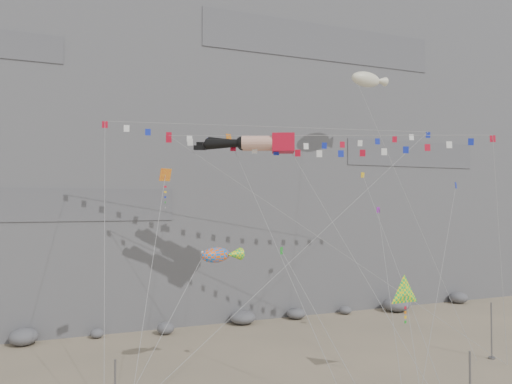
{
  "coord_description": "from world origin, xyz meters",
  "views": [
    {
      "loc": [
        -17.58,
        -30.2,
        12.17
      ],
      "look_at": [
        -1.78,
        9.0,
        13.1
      ],
      "focal_mm": 35.0,
      "sensor_mm": 36.0,
      "label": 1
    }
  ],
  "objects": [
    {
      "name": "ground",
      "position": [
        0.0,
        0.0,
        0.0
      ],
      "size": [
        120.0,
        120.0,
        0.0
      ],
      "primitive_type": "plane",
      "color": "gray",
      "rests_on": "ground"
    },
    {
      "name": "cliff",
      "position": [
        0.0,
        32.0,
        25.0
      ],
      "size": [
        80.0,
        28.0,
        50.0
      ],
      "primitive_type": "cube",
      "color": "slate",
      "rests_on": "ground"
    },
    {
      "name": "talus_boulders",
      "position": [
        0.0,
        17.0,
        0.6
      ],
      "size": [
        60.0,
        3.0,
        1.2
      ],
      "primitive_type": null,
      "color": "slate",
      "rests_on": "ground"
    },
    {
      "name": "anchor_pole_right",
      "position": [
        14.11,
        -0.79,
        2.19
      ],
      "size": [
        0.12,
        0.12,
        4.39
      ],
      "primitive_type": "cylinder",
      "color": "slate",
      "rests_on": "ground"
    },
    {
      "name": "legs_kite",
      "position": [
        -2.5,
        7.29,
        16.99
      ],
      "size": [
        10.45,
        18.22,
        22.5
      ],
      "rotation": [
        0.0,
        0.0,
        -0.42
      ],
      "color": "red",
      "rests_on": "ground"
    },
    {
      "name": "flag_banner_upper",
      "position": [
        0.38,
        9.26,
        18.77
      ],
      "size": [
        29.94,
        14.98,
        27.34
      ],
      "color": "red",
      "rests_on": "ground"
    },
    {
      "name": "flag_banner_lower",
      "position": [
        2.9,
        4.61,
        17.57
      ],
      "size": [
        24.05,
        12.16,
        21.9
      ],
      "color": "red",
      "rests_on": "ground"
    },
    {
      "name": "harlequin_kite",
      "position": [
        -10.55,
        4.0,
        14.06
      ],
      "size": [
        4.69,
        9.51,
        16.88
      ],
      "color": "red",
      "rests_on": "ground"
    },
    {
      "name": "fish_windsock",
      "position": [
        -7.33,
        2.68,
        8.57
      ],
      "size": [
        9.55,
        7.13,
        12.9
      ],
      "color": "#FF5A0D",
      "rests_on": "ground"
    },
    {
      "name": "delta_kite",
      "position": [
        4.32,
        -2.76,
        6.06
      ],
      "size": [
        4.53,
        5.92,
        8.8
      ],
      "color": "#FBEC0C",
      "rests_on": "ground"
    },
    {
      "name": "blimp_windsock",
      "position": [
        11.35,
        11.92,
        24.57
      ],
      "size": [
        4.66,
        13.96,
        27.7
      ],
      "color": "#F2EBC7",
      "rests_on": "ground"
    },
    {
      "name": "small_kite_a",
      "position": [
        -3.98,
        9.36,
        17.4
      ],
      "size": [
        2.65,
        16.25,
        23.67
      ],
      "color": "orange",
      "rests_on": "ground"
    },
    {
      "name": "small_kite_b",
      "position": [
        8.83,
        6.47,
        11.36
      ],
      "size": [
        7.24,
        12.28,
        17.64
      ],
      "color": "purple",
      "rests_on": "ground"
    },
    {
      "name": "small_kite_c",
      "position": [
        -3.16,
        0.68,
        8.77
      ],
      "size": [
        3.13,
        7.53,
        11.51
      ],
      "color": "#189F21",
      "rests_on": "ground"
    },
    {
      "name": "small_kite_d",
      "position": [
        8.03,
        7.45,
        14.3
      ],
      "size": [
        4.88,
        15.73,
        21.51
      ],
      "color": "yellow",
      "rests_on": "ground"
    },
    {
      "name": "small_kite_e",
      "position": [
        12.28,
        0.95,
        13.34
      ],
      "size": [
        9.5,
        6.71,
        17.27
      ],
      "color": "#1324AA",
      "rests_on": "ground"
    }
  ]
}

